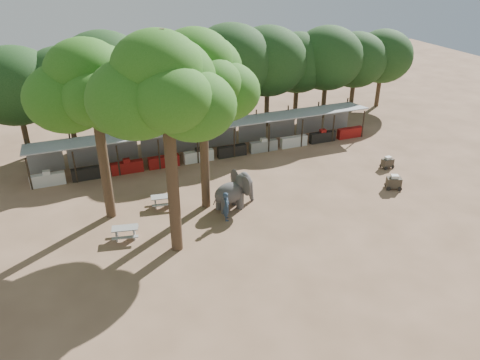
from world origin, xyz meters
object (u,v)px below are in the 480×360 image
object	(u,v)px
yard_tree_left	(90,89)
cart_front	(394,182)
picnic_table_far	(163,200)
handler	(226,206)
yard_tree_back	(198,77)
picnic_table_near	(125,231)
elephant	(234,191)
yard_tree_center	(162,89)
cart_back	(388,162)

from	to	relation	value
yard_tree_left	cart_front	bearing A→B (deg)	-11.01
picnic_table_far	handler	bearing A→B (deg)	-34.30
yard_tree_back	picnic_table_near	distance (m)	9.93
yard_tree_back	elephant	size ratio (longest dim) A/B	3.66
yard_tree_center	elephant	bearing A→B (deg)	32.13
yard_tree_center	yard_tree_back	world-z (taller)	yard_tree_center
yard_tree_left	elephant	xyz separation A→B (m)	(7.83, -1.97, -7.05)
elephant	yard_tree_back	bearing A→B (deg)	139.99
elephant	cart_front	distance (m)	11.46
elephant	picnic_table_far	size ratio (longest dim) A/B	1.88
yard_tree_left	handler	world-z (taller)	yard_tree_left
elephant	cart_back	xyz separation A→B (m)	(13.06, 1.26, -0.70)
handler	picnic_table_far	bearing A→B (deg)	61.93
handler	cart_back	xyz separation A→B (m)	(14.09, 2.59, -0.50)
yard_tree_back	handler	world-z (taller)	yard_tree_back
yard_tree_center	picnic_table_near	distance (m)	9.24
picnic_table_near	cart_back	xyz separation A→B (m)	(20.31, 2.40, -0.03)
picnic_table_far	elephant	bearing A→B (deg)	-13.44
yard_tree_back	elephant	world-z (taller)	yard_tree_back
yard_tree_center	handler	xyz separation A→B (m)	(3.80, 1.70, -8.25)
yard_tree_back	cart_front	distance (m)	15.62
yard_tree_center	elephant	xyz separation A→B (m)	(4.82, 3.03, -8.05)
cart_back	handler	bearing A→B (deg)	-172.35
handler	cart_back	bearing A→B (deg)	-64.64
elephant	picnic_table_near	xyz separation A→B (m)	(-7.24, -1.14, -0.67)
picnic_table_far	cart_back	size ratio (longest dim) A/B	1.68
yard_tree_center	picnic_table_far	world-z (taller)	yard_tree_center
yard_tree_back	picnic_table_near	world-z (taller)	yard_tree_back
picnic_table_far	cart_back	distance (m)	17.42
handler	picnic_table_near	bearing A→B (deg)	103.23
elephant	cart_back	world-z (taller)	elephant
yard_tree_left	cart_front	xyz separation A→B (m)	(19.13, -3.72, -7.68)
yard_tree_back	picnic_table_far	world-z (taller)	yard_tree_back
yard_tree_left	handler	bearing A→B (deg)	-25.90
picnic_table_near	cart_front	distance (m)	18.56
yard_tree_back	picnic_table_far	bearing A→B (deg)	162.36
yard_tree_left	yard_tree_center	bearing A→B (deg)	-59.04
yard_tree_center	cart_back	xyz separation A→B (m)	(17.89, 4.29, -8.75)
cart_front	picnic_table_near	bearing A→B (deg)	-157.82
picnic_table_near	cart_front	size ratio (longest dim) A/B	1.34
yard_tree_center	cart_back	bearing A→B (deg)	13.48
yard_tree_center	elephant	size ratio (longest dim) A/B	3.88
yard_tree_back	handler	bearing A→B (deg)	-70.85
yard_tree_left	yard_tree_center	xyz separation A→B (m)	(3.00, -5.00, 1.01)
cart_back	yard_tree_left	bearing A→B (deg)	175.29
yard_tree_left	yard_tree_center	distance (m)	5.92
picnic_table_far	picnic_table_near	bearing A→B (deg)	-126.00
picnic_table_far	cart_back	bearing A→B (deg)	7.03
cart_front	picnic_table_far	bearing A→B (deg)	-168.64
handler	picnic_table_near	xyz separation A→B (m)	(-6.22, 0.19, -0.47)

